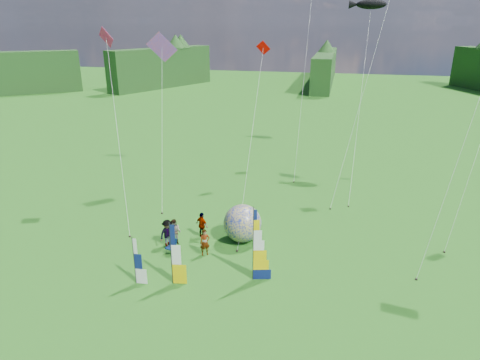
% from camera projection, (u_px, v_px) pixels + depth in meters
% --- Properties ---
extents(ground, '(220.00, 220.00, 0.00)m').
position_uv_depth(ground, '(241.00, 304.00, 22.63)').
color(ground, '#337527').
rests_on(ground, ground).
extents(treeline_ring, '(210.00, 210.00, 8.00)m').
position_uv_depth(treeline_ring, '(241.00, 237.00, 21.23)').
color(treeline_ring, '#1C461A').
rests_on(treeline_ring, ground).
extents(feather_banner_main, '(1.19, 0.41, 4.44)m').
position_uv_depth(feather_banner_main, '(253.00, 246.00, 24.04)').
color(feather_banner_main, '#0E1A56').
rests_on(feather_banner_main, ground).
extents(side_banner_left, '(1.04, 0.25, 3.73)m').
position_uv_depth(side_banner_left, '(171.00, 255.00, 23.80)').
color(side_banner_left, '#E7C102').
rests_on(side_banner_left, ground).
extents(side_banner_far, '(0.87, 0.16, 2.87)m').
position_uv_depth(side_banner_far, '(134.00, 261.00, 23.97)').
color(side_banner_far, white).
rests_on(side_banner_far, ground).
extents(bol_inflatable, '(2.60, 2.60, 2.58)m').
position_uv_depth(bol_inflatable, '(242.00, 223.00, 28.78)').
color(bol_inflatable, '#001596').
rests_on(bol_inflatable, ground).
extents(spectator_a, '(0.78, 0.70, 1.78)m').
position_uv_depth(spectator_a, '(205.00, 242.00, 27.13)').
color(spectator_a, '#66594C').
rests_on(spectator_a, ground).
extents(spectator_b, '(0.87, 0.43, 1.78)m').
position_uv_depth(spectator_b, '(175.00, 232.00, 28.47)').
color(spectator_b, '#66594C').
rests_on(spectator_b, ground).
extents(spectator_c, '(0.95, 1.28, 1.87)m').
position_uv_depth(spectator_c, '(167.00, 233.00, 28.23)').
color(spectator_c, '#66594C').
rests_on(spectator_c, ground).
extents(spectator_d, '(1.16, 0.93, 1.85)m').
position_uv_depth(spectator_d, '(202.00, 225.00, 29.34)').
color(spectator_d, '#66594C').
rests_on(spectator_d, ground).
extents(camp_chair, '(0.75, 0.75, 1.04)m').
position_uv_depth(camp_chair, '(171.00, 247.00, 27.35)').
color(camp_chair, '#04183D').
rests_on(camp_chair, ground).
extents(kite_whale, '(8.66, 15.81, 17.13)m').
position_uv_depth(kite_whale, '(362.00, 89.00, 37.01)').
color(kite_whale, black).
rests_on(kite_whale, ground).
extents(kite_rainbow_delta, '(9.76, 12.77, 14.12)m').
position_uv_depth(kite_rainbow_delta, '(161.00, 114.00, 34.26)').
color(kite_rainbow_delta, '#FF4F2F').
rests_on(kite_rainbow_delta, ground).
extents(kite_parafoil, '(11.26, 12.35, 20.60)m').
position_uv_depth(kite_parafoil, '(479.00, 94.00, 23.63)').
color(kite_parafoil, red).
rests_on(kite_parafoil, ground).
extents(small_kite_red, '(4.94, 10.63, 12.91)m').
position_uv_depth(small_kite_red, '(253.00, 118.00, 35.70)').
color(small_kite_red, '#BA0400').
rests_on(small_kite_red, ground).
extents(small_kite_orange, '(8.30, 11.60, 17.80)m').
position_uv_depth(small_kite_orange, '(363.00, 90.00, 34.22)').
color(small_kite_orange, orange).
rests_on(small_kite_orange, ground).
extents(small_kite_pink, '(10.27, 11.88, 14.24)m').
position_uv_depth(small_kite_pink, '(117.00, 123.00, 31.01)').
color(small_kite_pink, '#FA2466').
rests_on(small_kite_pink, ground).
extents(small_kite_green, '(6.58, 12.71, 18.17)m').
position_uv_depth(small_kite_green, '(304.00, 76.00, 41.14)').
color(small_kite_green, '#4EC63B').
rests_on(small_kite_green, ground).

